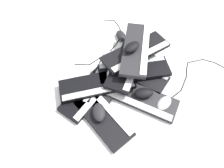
# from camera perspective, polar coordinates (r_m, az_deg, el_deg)

# --- Properties ---
(ground_plane) EXTENTS (3.20, 3.20, 0.00)m
(ground_plane) POSITION_cam_1_polar(r_m,az_deg,el_deg) (1.22, 0.36, -1.05)
(ground_plane) COLOR white
(keyboard_0) EXTENTS (0.20, 0.46, 0.03)m
(keyboard_0) POSITION_cam_1_polar(r_m,az_deg,el_deg) (1.29, 6.35, 3.95)
(keyboard_0) COLOR black
(keyboard_0) RESTS_ON ground
(keyboard_1) EXTENTS (0.46, 0.32, 0.03)m
(keyboard_1) POSITION_cam_1_polar(r_m,az_deg,el_deg) (1.24, -1.74, 1.76)
(keyboard_1) COLOR black
(keyboard_1) RESTS_ON ground
(keyboard_2) EXTENTS (0.45, 0.20, 0.03)m
(keyboard_2) POSITION_cam_1_polar(r_m,az_deg,el_deg) (1.20, -5.71, -1.57)
(keyboard_2) COLOR black
(keyboard_2) RESTS_ON ground
(keyboard_3) EXTENTS (0.22, 0.46, 0.03)m
(keyboard_3) POSITION_cam_1_polar(r_m,az_deg,el_deg) (1.12, -3.65, -8.26)
(keyboard_3) COLOR black
(keyboard_3) RESTS_ON ground
(keyboard_4) EXTENTS (0.26, 0.46, 0.03)m
(keyboard_4) POSITION_cam_1_polar(r_m,az_deg,el_deg) (1.17, 7.78, -3.87)
(keyboard_4) COLOR #232326
(keyboard_4) RESTS_ON ground
(keyboard_5) EXTENTS (0.45, 0.37, 0.03)m
(keyboard_5) POSITION_cam_1_polar(r_m,az_deg,el_deg) (1.18, -4.25, -0.18)
(keyboard_5) COLOR black
(keyboard_5) RESTS_ON keyboard_2
(keyboard_6) EXTENTS (0.44, 0.39, 0.03)m
(keyboard_6) POSITION_cam_1_polar(r_m,az_deg,el_deg) (1.25, 6.28, 4.03)
(keyboard_6) COLOR black
(keyboard_6) RESTS_ON keyboard_0
(keyboard_7) EXTENTS (0.46, 0.30, 0.03)m
(keyboard_7) POSITION_cam_1_polar(r_m,az_deg,el_deg) (1.24, 4.47, 6.07)
(keyboard_7) COLOR black
(keyboard_7) RESTS_ON keyboard_6
(keyboard_8) EXTENTS (0.46, 0.26, 0.03)m
(keyboard_8) POSITION_cam_1_polar(r_m,az_deg,el_deg) (1.27, 6.89, 9.08)
(keyboard_8) COLOR black
(keyboard_8) RESTS_ON keyboard_7
(keyboard_9) EXTENTS (0.45, 0.36, 0.03)m
(keyboard_9) POSITION_cam_1_polar(r_m,az_deg,el_deg) (1.25, 6.97, 10.04)
(keyboard_9) COLOR #232326
(keyboard_9) RESTS_ON keyboard_8
(mouse_0) EXTENTS (0.12, 0.08, 0.04)m
(mouse_0) POSITION_cam_1_polar(r_m,az_deg,el_deg) (1.20, 5.73, 10.49)
(mouse_0) COLOR black
(mouse_0) RESTS_ON keyboard_9
(mouse_1) EXTENTS (0.12, 0.13, 0.04)m
(mouse_1) POSITION_cam_1_polar(r_m,az_deg,el_deg) (1.50, 2.57, 13.64)
(mouse_1) COLOR black
(mouse_1) RESTS_ON ground
(mouse_2) EXTENTS (0.09, 0.12, 0.04)m
(mouse_2) POSITION_cam_1_polar(r_m,az_deg,el_deg) (1.47, 6.49, 12.27)
(mouse_2) COLOR silver
(mouse_2) RESTS_ON ground
(mouse_3) EXTENTS (0.11, 0.07, 0.04)m
(mouse_3) POSITION_cam_1_polar(r_m,az_deg,el_deg) (1.17, 14.68, -5.35)
(mouse_3) COLOR #B7B7BC
(mouse_3) RESTS_ON ground
(mouse_4) EXTENTS (0.13, 0.12, 0.04)m
(mouse_4) POSITION_cam_1_polar(r_m,az_deg,el_deg) (1.21, 0.07, 2.81)
(mouse_4) COLOR silver
(mouse_4) RESTS_ON keyboard_1
(mouse_5) EXTENTS (0.12, 0.13, 0.04)m
(mouse_5) POSITION_cam_1_polar(r_m,az_deg,el_deg) (1.08, -3.74, -8.03)
(mouse_5) COLOR black
(mouse_5) RESTS_ON keyboard_3
(mouse_6) EXTENTS (0.12, 0.12, 0.04)m
(mouse_6) POSITION_cam_1_polar(r_m,az_deg,el_deg) (1.15, 9.06, -2.52)
(mouse_6) COLOR black
(mouse_6) RESTS_ON keyboard_4
(mouse_7) EXTENTS (0.11, 0.13, 0.04)m
(mouse_7) POSITION_cam_1_polar(r_m,az_deg,el_deg) (1.23, 0.37, 3.94)
(mouse_7) COLOR black
(mouse_7) RESTS_ON keyboard_1
(cable_0) EXTENTS (0.46, 0.23, 0.01)m
(cable_0) POSITION_cam_1_polar(r_m,az_deg,el_deg) (1.38, 22.37, 3.04)
(cable_0) COLOR black
(cable_0) RESTS_ON ground
(cable_1) EXTENTS (0.52, 0.27, 0.01)m
(cable_1) POSITION_cam_1_polar(r_m,az_deg,el_deg) (1.47, -1.14, 11.96)
(cable_1) COLOR black
(cable_1) RESTS_ON ground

